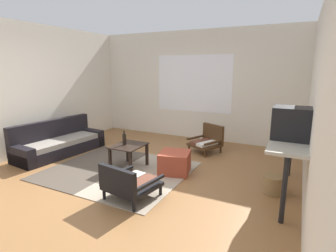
{
  "coord_description": "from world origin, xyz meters",
  "views": [
    {
      "loc": [
        2.45,
        -3.29,
        1.79
      ],
      "look_at": [
        0.38,
        0.81,
        0.78
      ],
      "focal_mm": 28.29,
      "sensor_mm": 36.0,
      "label": 1
    }
  ],
  "objects_px": {
    "couch": "(59,143)",
    "glass_bottle": "(124,139)",
    "ottoman_orange": "(175,162)",
    "armchair_by_window": "(207,140)",
    "coffee_table": "(129,150)",
    "clay_vase": "(293,123)",
    "crt_television": "(292,123)",
    "wicker_basket": "(273,185)",
    "armchair_striped_foreground": "(129,183)",
    "console_shelf": "(290,143)"
  },
  "relations": [
    {
      "from": "ottoman_orange",
      "to": "clay_vase",
      "type": "height_order",
      "value": "clay_vase"
    },
    {
      "from": "couch",
      "to": "clay_vase",
      "type": "height_order",
      "value": "clay_vase"
    },
    {
      "from": "coffee_table",
      "to": "crt_television",
      "type": "height_order",
      "value": "crt_television"
    },
    {
      "from": "ottoman_orange",
      "to": "crt_television",
      "type": "xyz_separation_m",
      "value": [
        1.78,
        -0.16,
        0.9
      ]
    },
    {
      "from": "glass_bottle",
      "to": "couch",
      "type": "bearing_deg",
      "value": 178.65
    },
    {
      "from": "ottoman_orange",
      "to": "wicker_basket",
      "type": "height_order",
      "value": "ottoman_orange"
    },
    {
      "from": "coffee_table",
      "to": "armchair_striped_foreground",
      "type": "height_order",
      "value": "armchair_striped_foreground"
    },
    {
      "from": "clay_vase",
      "to": "armchair_striped_foreground",
      "type": "bearing_deg",
      "value": -141.93
    },
    {
      "from": "armchair_by_window",
      "to": "clay_vase",
      "type": "relative_size",
      "value": 2.49
    },
    {
      "from": "couch",
      "to": "glass_bottle",
      "type": "distance_m",
      "value": 1.77
    },
    {
      "from": "armchair_striped_foreground",
      "to": "ottoman_orange",
      "type": "height_order",
      "value": "armchair_striped_foreground"
    },
    {
      "from": "armchair_by_window",
      "to": "ottoman_orange",
      "type": "bearing_deg",
      "value": -95.19
    },
    {
      "from": "armchair_by_window",
      "to": "glass_bottle",
      "type": "distance_m",
      "value": 1.92
    },
    {
      "from": "coffee_table",
      "to": "clay_vase",
      "type": "relative_size",
      "value": 2.02
    },
    {
      "from": "armchair_striped_foreground",
      "to": "clay_vase",
      "type": "distance_m",
      "value": 2.56
    },
    {
      "from": "wicker_basket",
      "to": "glass_bottle",
      "type": "bearing_deg",
      "value": -176.87
    },
    {
      "from": "armchair_striped_foreground",
      "to": "glass_bottle",
      "type": "height_order",
      "value": "glass_bottle"
    },
    {
      "from": "ottoman_orange",
      "to": "console_shelf",
      "type": "distance_m",
      "value": 1.88
    },
    {
      "from": "ottoman_orange",
      "to": "glass_bottle",
      "type": "relative_size",
      "value": 1.96
    },
    {
      "from": "console_shelf",
      "to": "glass_bottle",
      "type": "xyz_separation_m",
      "value": [
        -2.69,
        -0.18,
        -0.24
      ]
    },
    {
      "from": "couch",
      "to": "armchair_by_window",
      "type": "distance_m",
      "value": 3.18
    },
    {
      "from": "console_shelf",
      "to": "clay_vase",
      "type": "distance_m",
      "value": 0.43
    },
    {
      "from": "clay_vase",
      "to": "glass_bottle",
      "type": "distance_m",
      "value": 2.78
    },
    {
      "from": "couch",
      "to": "crt_television",
      "type": "distance_m",
      "value": 4.5
    },
    {
      "from": "console_shelf",
      "to": "coffee_table",
      "type": "bearing_deg",
      "value": -176.48
    },
    {
      "from": "clay_vase",
      "to": "coffee_table",
      "type": "bearing_deg",
      "value": -168.39
    },
    {
      "from": "coffee_table",
      "to": "clay_vase",
      "type": "height_order",
      "value": "clay_vase"
    },
    {
      "from": "armchair_by_window",
      "to": "armchair_striped_foreground",
      "type": "height_order",
      "value": "armchair_by_window"
    },
    {
      "from": "glass_bottle",
      "to": "armchair_striped_foreground",
      "type": "bearing_deg",
      "value": -51.81
    },
    {
      "from": "crt_television",
      "to": "wicker_basket",
      "type": "relative_size",
      "value": 1.68
    },
    {
      "from": "coffee_table",
      "to": "glass_bottle",
      "type": "bearing_deg",
      "value": -169.37
    },
    {
      "from": "coffee_table",
      "to": "armchair_striped_foreground",
      "type": "distance_m",
      "value": 1.19
    },
    {
      "from": "couch",
      "to": "clay_vase",
      "type": "distance_m",
      "value": 4.52
    },
    {
      "from": "armchair_striped_foreground",
      "to": "console_shelf",
      "type": "bearing_deg",
      "value": 30.48
    },
    {
      "from": "console_shelf",
      "to": "armchair_striped_foreground",
      "type": "bearing_deg",
      "value": -149.52
    },
    {
      "from": "glass_bottle",
      "to": "ottoman_orange",
      "type": "bearing_deg",
      "value": 12.21
    },
    {
      "from": "ottoman_orange",
      "to": "console_shelf",
      "type": "relative_size",
      "value": 0.3
    },
    {
      "from": "coffee_table",
      "to": "console_shelf",
      "type": "xyz_separation_m",
      "value": [
        2.61,
        0.16,
        0.43
      ]
    },
    {
      "from": "console_shelf",
      "to": "glass_bottle",
      "type": "bearing_deg",
      "value": -176.27
    },
    {
      "from": "crt_television",
      "to": "clay_vase",
      "type": "distance_m",
      "value": 0.53
    },
    {
      "from": "couch",
      "to": "glass_bottle",
      "type": "relative_size",
      "value": 7.46
    },
    {
      "from": "armchair_by_window",
      "to": "crt_television",
      "type": "height_order",
      "value": "crt_television"
    },
    {
      "from": "ottoman_orange",
      "to": "clay_vase",
      "type": "xyz_separation_m",
      "value": [
        1.78,
        0.35,
        0.8
      ]
    },
    {
      "from": "wicker_basket",
      "to": "armchair_striped_foreground",
      "type": "bearing_deg",
      "value": -148.03
    },
    {
      "from": "console_shelf",
      "to": "crt_television",
      "type": "relative_size",
      "value": 3.5
    },
    {
      "from": "armchair_striped_foreground",
      "to": "couch",
      "type": "bearing_deg",
      "value": 158.1
    },
    {
      "from": "couch",
      "to": "coffee_table",
      "type": "height_order",
      "value": "couch"
    },
    {
      "from": "armchair_by_window",
      "to": "glass_bottle",
      "type": "xyz_separation_m",
      "value": [
        -1.03,
        -1.59,
        0.29
      ]
    },
    {
      "from": "clay_vase",
      "to": "glass_bottle",
      "type": "bearing_deg",
      "value": -168.42
    },
    {
      "from": "coffee_table",
      "to": "ottoman_orange",
      "type": "relative_size",
      "value": 1.22
    }
  ]
}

